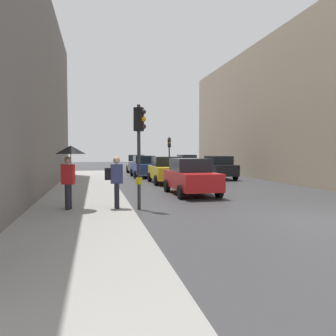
{
  "coord_description": "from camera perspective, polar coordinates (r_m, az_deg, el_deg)",
  "views": [
    {
      "loc": [
        -6.71,
        -8.58,
        2.1
      ],
      "look_at": [
        -2.38,
        11.04,
        1.1
      ],
      "focal_mm": 35.53,
      "sensor_mm": 36.0,
      "label": 1
    }
  ],
  "objects": [
    {
      "name": "car_blue_van",
      "position": [
        27.28,
        -4.08,
        0.27
      ],
      "size": [
        2.03,
        4.2,
        1.76
      ],
      "color": "navy",
      "rests_on": "ground"
    },
    {
      "name": "car_white_compact",
      "position": [
        35.58,
        3.13,
        0.87
      ],
      "size": [
        2.13,
        4.26,
        1.76
      ],
      "color": "silver",
      "rests_on": "ground"
    },
    {
      "name": "building_facade_right",
      "position": [
        29.82,
        25.5,
        8.57
      ],
      "size": [
        12.0,
        29.03,
        10.43
      ],
      "primitive_type": "cube",
      "color": "gray",
      "rests_on": "ground"
    },
    {
      "name": "car_red_sedan",
      "position": [
        16.22,
        3.95,
        -1.49
      ],
      "size": [
        2.07,
        4.23,
        1.76
      ],
      "color": "red",
      "rests_on": "ground"
    },
    {
      "name": "car_yellow_taxi",
      "position": [
        22.01,
        -0.35,
        -0.34
      ],
      "size": [
        2.05,
        4.21,
        1.76
      ],
      "color": "yellow",
      "rests_on": "ground"
    },
    {
      "name": "ground_plane",
      "position": [
        11.1,
        25.36,
        -8.34
      ],
      "size": [
        120.0,
        120.0,
        0.0
      ],
      "primitive_type": "plane",
      "color": "#38383A"
    },
    {
      "name": "car_silver_hatchback",
      "position": [
        34.24,
        -5.46,
        0.78
      ],
      "size": [
        2.28,
        4.33,
        1.76
      ],
      "color": "#BCBCC1",
      "rests_on": "ground"
    },
    {
      "name": "traffic_light_near_right",
      "position": [
        11.96,
        -4.93,
        5.22
      ],
      "size": [
        0.44,
        0.37,
        3.77
      ],
      "color": "#2D2D2D",
      "rests_on": "ground"
    },
    {
      "name": "pedestrian_with_grey_backpack",
      "position": [
        11.46,
        -9.02,
        -1.88
      ],
      "size": [
        0.6,
        0.36,
        1.77
      ],
      "color": "black",
      "rests_on": "sidewalk_kerb"
    },
    {
      "name": "pedestrian_with_umbrella",
      "position": [
        11.54,
        -16.49,
        1.44
      ],
      "size": [
        1.0,
        1.0,
        2.14
      ],
      "color": "black",
      "rests_on": "sidewalk_kerb"
    },
    {
      "name": "traffic_light_far_median",
      "position": [
        30.75,
        0.22,
        3.34
      ],
      "size": [
        0.24,
        0.43,
        3.43
      ],
      "color": "#2D2D2D",
      "rests_on": "ground"
    },
    {
      "name": "sidewalk_kerb",
      "position": [
        14.73,
        -14.26,
        -5.12
      ],
      "size": [
        3.46,
        40.0,
        0.16
      ],
      "primitive_type": "cube",
      "color": "gray",
      "rests_on": "ground"
    },
    {
      "name": "car_dark_suv",
      "position": [
        25.68,
        8.48,
        0.08
      ],
      "size": [
        2.06,
        4.22,
        1.76
      ],
      "color": "black",
      "rests_on": "ground"
    }
  ]
}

